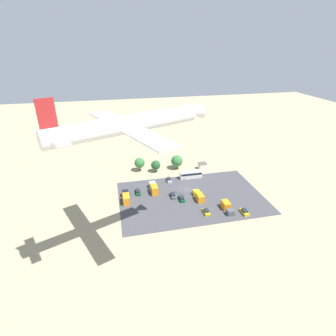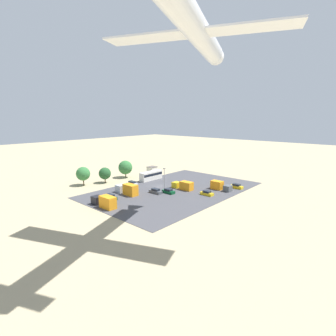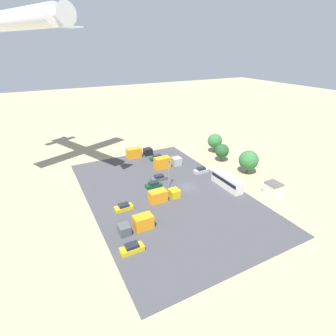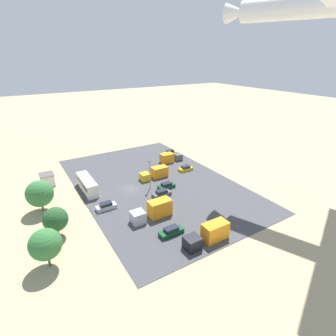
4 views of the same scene
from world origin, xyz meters
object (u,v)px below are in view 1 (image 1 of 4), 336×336
(parked_truck_3, at_px, (154,188))
(parked_car_2, at_px, (173,195))
(bus, at_px, (191,174))
(parked_car_4, at_px, (138,192))
(parked_car_0, at_px, (244,212))
(parked_truck_0, at_px, (199,196))
(parked_car_5, at_px, (169,180))
(parked_car_3, at_px, (182,199))
(airplane, at_px, (134,123))
(parked_truck_2, at_px, (227,207))
(parked_truck_1, at_px, (126,197))
(shed_building, at_px, (202,166))
(parked_car_1, at_px, (206,212))

(parked_truck_3, bearing_deg, parked_car_2, -40.73)
(bus, relative_size, parked_car_4, 2.14)
(parked_car_0, relative_size, parked_truck_0, 0.56)
(bus, distance_m, parked_car_5, 10.64)
(bus, xyz_separation_m, parked_car_0, (-11.02, 30.87, -1.14))
(parked_car_3, height_order, airplane, airplane)
(parked_car_2, relative_size, parked_truck_0, 0.58)
(parked_car_4, relative_size, parked_truck_3, 0.54)
(parked_car_2, distance_m, parked_car_4, 14.68)
(parked_truck_2, height_order, parked_truck_3, parked_truck_3)
(parked_car_5, relative_size, parked_truck_0, 0.56)
(parked_truck_3, height_order, airplane, airplane)
(parked_car_5, bearing_deg, parked_truck_3, 42.19)
(parked_truck_1, bearing_deg, parked_car_2, -3.57)
(parked_car_4, distance_m, parked_car_5, 16.56)
(shed_building, height_order, parked_truck_0, shed_building)
(parked_truck_0, distance_m, parked_truck_1, 28.84)
(parked_car_2, relative_size, airplane, 0.11)
(shed_building, height_order, parked_car_4, shed_building)
(airplane, bearing_deg, parked_car_4, 151.87)
(parked_car_1, bearing_deg, parked_car_0, 166.94)
(shed_building, distance_m, parked_truck_3, 31.52)
(bus, xyz_separation_m, parked_truck_3, (18.65, 8.38, -0.22))
(bus, xyz_separation_m, parked_car_2, (11.88, 14.21, -1.16))
(parked_car_1, height_order, airplane, airplane)
(parked_car_0, distance_m, parked_car_2, 28.32)
(parked_truck_2, relative_size, airplane, 0.18)
(parked_car_1, relative_size, parked_truck_1, 0.47)
(parked_car_5, height_order, parked_truck_2, parked_truck_2)
(parked_car_3, bearing_deg, airplane, -128.28)
(parked_truck_1, bearing_deg, shed_building, 28.27)
(parked_truck_2, xyz_separation_m, parked_truck_3, (24.31, -19.12, 0.27))
(parked_car_1, bearing_deg, bus, -95.28)
(parked_truck_1, bearing_deg, parked_truck_3, 21.46)
(parked_car_4, distance_m, parked_truck_0, 25.15)
(parked_car_1, height_order, parked_truck_3, parked_truck_3)
(parked_truck_0, bearing_deg, bus, 83.29)
(parked_car_3, xyz_separation_m, parked_truck_2, (-14.70, 10.25, 0.69))
(parked_car_3, distance_m, parked_car_4, 18.56)
(parked_truck_0, relative_size, parked_truck_3, 0.90)
(parked_car_5, bearing_deg, parked_car_4, 26.43)
(parked_truck_1, distance_m, parked_truck_2, 38.97)
(parked_car_2, distance_m, parked_car_5, 13.26)
(bus, relative_size, parked_car_3, 2.36)
(parked_car_1, distance_m, parked_car_4, 29.89)
(parked_car_5, bearing_deg, parked_truck_0, 116.40)
(parked_truck_3, bearing_deg, shed_building, 31.03)
(parked_car_5, bearing_deg, parked_car_0, 125.83)
(parked_truck_3, bearing_deg, parked_truck_1, -158.54)
(bus, xyz_separation_m, parked_truck_1, (30.53, 13.05, -0.30))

